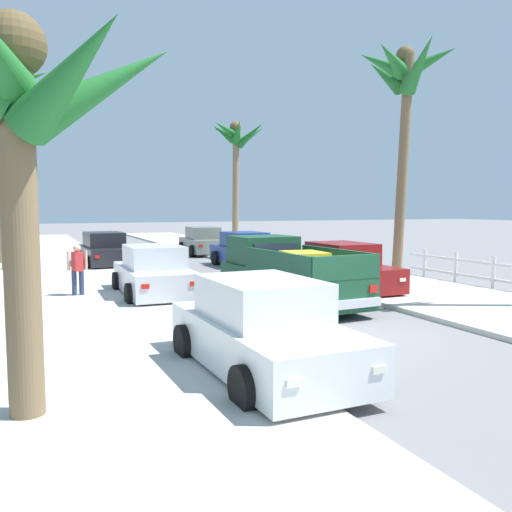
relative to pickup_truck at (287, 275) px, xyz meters
name	(u,v)px	position (x,y,z in m)	size (l,w,h in m)	color
ground_plane	(336,330)	(-0.43, -3.24, -0.80)	(160.00, 160.00, 0.00)	slate
sidewalk_left	(62,274)	(-5.30, 8.76, -0.74)	(4.66, 60.00, 0.12)	beige
sidewalk_right	(287,264)	(4.43, 8.76, -0.74)	(4.66, 60.00, 0.12)	beige
curb_left	(87,273)	(-4.37, 8.76, -0.75)	(0.16, 60.00, 0.10)	silver
curb_right	(269,265)	(3.50, 8.76, -0.75)	(0.16, 60.00, 0.10)	silver
pickup_truck	(287,275)	(0.00, 0.00, 0.00)	(2.44, 5.32, 1.80)	#19472D
car_left_near	(343,269)	(2.58, 1.21, -0.08)	(2.02, 4.26, 1.54)	maroon
car_right_near	(154,273)	(-3.11, 2.50, -0.08)	(2.10, 4.29, 1.54)	silver
car_left_mid	(203,242)	(2.55, 15.50, -0.08)	(2.19, 4.33, 1.54)	slate
car_right_mid	(104,251)	(-3.33, 11.46, -0.08)	(2.16, 4.32, 1.54)	black
car_left_far	(245,251)	(2.41, 8.93, -0.08)	(2.18, 4.32, 1.54)	navy
car_right_far	(263,331)	(-3.17, -5.49, -0.08)	(2.10, 4.29, 1.54)	silver
palm_tree_right_fore	(21,104)	(-6.56, -6.10, 3.07)	(3.85, 3.10, 4.92)	brown
palm_tree_left_mid	(405,85)	(5.67, 2.30, 6.05)	(3.45, 3.94, 8.18)	brown
palm_tree_right_mid	(0,102)	(-7.27, 10.78, 5.98)	(3.48, 3.08, 8.33)	#846B4C
palm_tree_left_back	(236,145)	(5.78, 18.57, 5.71)	(3.92, 3.74, 7.93)	#846B4C
picket_fence	(474,269)	(7.09, 0.31, -0.21)	(0.06, 6.37, 1.10)	white
pedestrian	(77,268)	(-5.20, 3.05, 0.12)	(0.57, 0.42, 1.59)	navy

